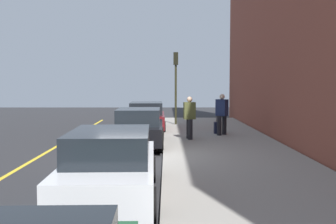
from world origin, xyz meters
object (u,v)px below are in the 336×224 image
parked_car_black (139,128)px  parked_car_maroon (146,117)px  pedestrian_navy_coat (222,113)px  rolling_suitcase (216,128)px  pedestrian_olive_coat (189,116)px  traffic_light_pole (176,75)px  parked_car_white (111,165)px

parked_car_black → parked_car_maroon: bearing=-0.4°
pedestrian_navy_coat → rolling_suitcase: size_ratio=2.07×
parked_car_maroon → pedestrian_olive_coat: bearing=-152.6°
parked_car_maroon → pedestrian_navy_coat: (-2.53, -3.52, 0.38)m
parked_car_black → traffic_light_pole: 7.88m
pedestrian_navy_coat → parked_car_black: bearing=126.4°
parked_car_black → traffic_light_pole: (7.41, -1.58, 2.15)m
parked_car_maroon → pedestrian_navy_coat: pedestrian_navy_coat is taller
parked_car_maroon → rolling_suitcase: size_ratio=4.73×
parked_car_black → parked_car_maroon: (5.15, -0.04, 0.00)m
parked_car_white → rolling_suitcase: size_ratio=5.41×
parked_car_maroon → rolling_suitcase: (-1.98, -3.34, -0.34)m
parked_car_white → pedestrian_olive_coat: 8.71m
parked_car_maroon → traffic_light_pole: (2.27, -1.55, 2.15)m
parked_car_maroon → pedestrian_olive_coat: 4.33m
parked_car_white → rolling_suitcase: (10.29, -3.49, -0.34)m
parked_car_white → pedestrian_olive_coat: size_ratio=2.73×
rolling_suitcase → pedestrian_navy_coat: bearing=-162.1°
parked_car_black → pedestrian_olive_coat: 2.43m
parked_car_white → rolling_suitcase: parked_car_white is taller
pedestrian_navy_coat → pedestrian_olive_coat: pedestrian_navy_coat is taller
parked_car_maroon → traffic_light_pole: size_ratio=1.04×
traffic_light_pole → rolling_suitcase: (-4.25, -1.79, -2.49)m
pedestrian_olive_coat → parked_car_white: bearing=165.8°
parked_car_white → parked_car_maroon: (12.27, -0.15, -0.00)m
parked_car_black → pedestrian_navy_coat: (2.62, -3.55, 0.38)m
traffic_light_pole → rolling_suitcase: bearing=-157.1°
pedestrian_olive_coat → traffic_light_pole: size_ratio=0.44×
parked_car_maroon → pedestrian_navy_coat: bearing=-125.7°
pedestrian_olive_coat → traffic_light_pole: bearing=4.1°
parked_car_white → rolling_suitcase: bearing=-18.7°
traffic_light_pole → rolling_suitcase: traffic_light_pole is taller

